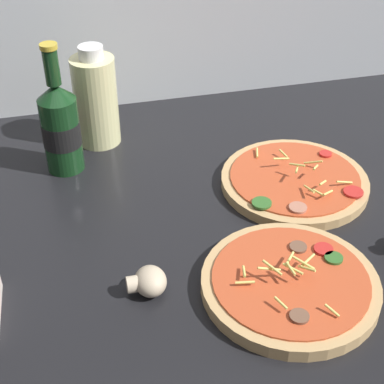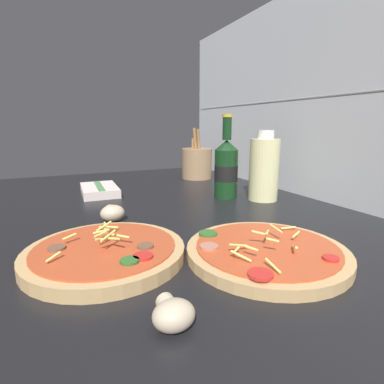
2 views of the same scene
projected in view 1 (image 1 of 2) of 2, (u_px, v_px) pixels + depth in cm
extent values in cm
cube|color=black|center=(207.00, 239.00, 90.92)|extent=(160.00, 90.00, 2.50)
cylinder|color=tan|center=(290.00, 285.00, 79.92)|extent=(24.29, 24.29, 1.94)
cylinder|color=#C14C28|center=(291.00, 279.00, 79.25)|extent=(21.37, 21.37, 0.30)
cylinder|color=#336628|center=(334.00, 258.00, 82.06)|extent=(2.60, 2.60, 0.40)
cylinder|color=brown|center=(299.00, 316.00, 73.42)|extent=(2.53, 2.53, 0.40)
cylinder|color=red|center=(324.00, 249.00, 83.54)|extent=(2.77, 2.77, 0.40)
cylinder|color=brown|center=(298.00, 247.00, 83.91)|extent=(2.50, 2.50, 0.40)
cylinder|color=#EADB6B|center=(293.00, 269.00, 77.74)|extent=(2.09, 2.66, 0.37)
cylinder|color=#EADB6B|center=(245.00, 282.00, 77.63)|extent=(2.63, 0.88, 0.44)
cylinder|color=#EADB6B|center=(272.00, 268.00, 77.61)|extent=(2.09, 2.81, 0.98)
cylinder|color=#EADB6B|center=(332.00, 310.00, 73.64)|extent=(1.52, 2.07, 0.91)
cylinder|color=#EADB6B|center=(281.00, 303.00, 74.10)|extent=(1.26, 2.19, 0.66)
cylinder|color=#EADB6B|center=(291.00, 269.00, 77.46)|extent=(0.65, 2.43, 0.51)
cylinder|color=#EADB6B|center=(269.00, 269.00, 77.98)|extent=(3.24, 0.70, 1.11)
cylinder|color=#EADB6B|center=(308.00, 260.00, 79.19)|extent=(2.66, 1.71, 0.86)
cylinder|color=#EADB6B|center=(290.00, 259.00, 80.17)|extent=(2.31, 2.66, 0.60)
cylinder|color=#EADB6B|center=(244.00, 271.00, 79.09)|extent=(0.89, 2.38, 0.69)
cylinder|color=#EADB6B|center=(303.00, 263.00, 78.46)|extent=(2.47, 2.74, 0.92)
cylinder|color=#EADB6B|center=(307.00, 268.00, 78.06)|extent=(1.80, 2.41, 1.08)
cylinder|color=tan|center=(294.00, 181.00, 99.84)|extent=(24.90, 24.90, 1.67)
cylinder|color=#C14C28|center=(295.00, 177.00, 99.26)|extent=(21.91, 21.91, 0.30)
cylinder|color=#336628|center=(262.00, 203.00, 92.75)|extent=(3.16, 3.16, 0.40)
cylinder|color=#B7755B|center=(299.00, 209.00, 91.47)|extent=(2.87, 2.87, 0.40)
cylinder|color=red|center=(325.00, 154.00, 104.39)|extent=(2.21, 2.21, 0.40)
cylinder|color=red|center=(353.00, 192.00, 95.13)|extent=(3.22, 3.22, 0.40)
cylinder|color=#EADB6B|center=(297.00, 165.00, 97.77)|extent=(2.22, 2.15, 0.84)
cylinder|color=#EADB6B|center=(315.00, 167.00, 97.39)|extent=(1.55, 1.56, 0.59)
cylinder|color=#EADB6B|center=(281.00, 159.00, 100.10)|extent=(2.90, 0.38, 0.75)
cylinder|color=#EADB6B|center=(309.00, 189.00, 94.36)|extent=(0.62, 3.23, 1.17)
cylinder|color=#EADB6B|center=(313.00, 162.00, 100.79)|extent=(2.81, 2.12, 1.45)
cylinder|color=#EADB6B|center=(318.00, 192.00, 93.80)|extent=(1.39, 1.84, 0.53)
cylinder|color=#EADB6B|center=(344.00, 182.00, 96.65)|extent=(2.98, 0.42, 1.06)
cylinder|color=#EADB6B|center=(297.00, 170.00, 96.92)|extent=(1.55, 2.41, 0.91)
cylinder|color=#EADB6B|center=(323.00, 183.00, 95.03)|extent=(1.79, 1.41, 0.62)
cylinder|color=#EADB6B|center=(283.00, 153.00, 103.19)|extent=(1.06, 2.17, 0.79)
cylinder|color=#EADB6B|center=(328.00, 193.00, 94.06)|extent=(2.70, 2.11, 1.21)
cylinder|color=#EADB6B|center=(257.00, 153.00, 104.35)|extent=(1.17, 2.73, 0.52)
cylinder|color=#143819|center=(62.00, 135.00, 100.88)|extent=(6.53, 6.53, 13.48)
cone|color=#143819|center=(55.00, 92.00, 96.09)|extent=(6.53, 6.53, 2.73)
cylinder|color=#143819|center=(51.00, 67.00, 93.49)|extent=(2.48, 2.48, 6.07)
cylinder|color=gold|center=(48.00, 46.00, 91.46)|extent=(2.85, 2.85, 0.80)
cylinder|color=black|center=(62.00, 133.00, 100.72)|extent=(6.59, 6.59, 4.31)
cylinder|color=beige|center=(96.00, 101.00, 107.37)|extent=(7.98, 7.98, 16.65)
cylinder|color=white|center=(91.00, 52.00, 101.78)|extent=(4.39, 4.39, 2.27)
cylinder|color=beige|center=(135.00, 284.00, 78.89)|extent=(2.32, 2.32, 2.32)
ellipsoid|color=#C6B293|center=(150.00, 281.00, 79.29)|extent=(4.39, 5.17, 3.62)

